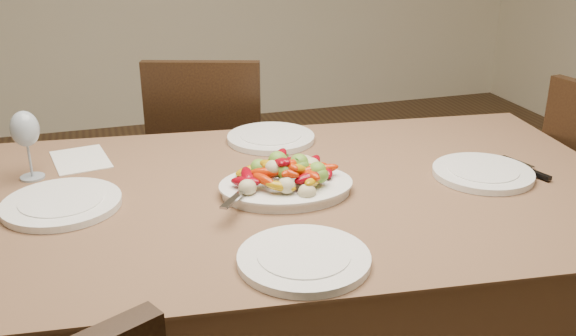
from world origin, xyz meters
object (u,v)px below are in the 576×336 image
at_px(plate_left, 62,204).
at_px(wine_glass, 27,143).
at_px(dining_table, 288,310).
at_px(serving_platter, 286,189).
at_px(plate_near, 304,259).
at_px(chair_far, 212,166).
at_px(plate_far, 271,138).
at_px(plate_right, 483,173).

xyz_separation_m(plate_left, wine_glass, (-0.08, 0.22, 0.09)).
relative_size(dining_table, serving_platter, 5.44).
relative_size(plate_near, wine_glass, 1.38).
height_order(serving_platter, plate_near, serving_platter).
bearing_deg(chair_far, wine_glass, 63.73).
relative_size(serving_platter, plate_far, 1.21).
relative_size(serving_platter, plate_left, 1.16).
distance_m(chair_far, plate_right, 1.18).
distance_m(dining_table, chair_far, 0.92).
bearing_deg(dining_table, serving_platter, -120.46).
xyz_separation_m(serving_platter, wine_glass, (-0.64, 0.30, 0.09)).
distance_m(chair_far, plate_left, 1.04).
xyz_separation_m(plate_right, wine_glass, (-1.20, 0.36, 0.09)).
relative_size(plate_far, wine_glass, 1.36).
xyz_separation_m(chair_far, plate_left, (-0.53, -0.85, 0.29)).
height_order(dining_table, plate_right, plate_right).
height_order(chair_far, plate_near, chair_far).
bearing_deg(dining_table, plate_left, 173.50).
bearing_deg(plate_left, wine_glass, 110.37).
bearing_deg(plate_far, chair_far, 100.50).
height_order(dining_table, plate_far, plate_far).
xyz_separation_m(dining_table, wine_glass, (-0.65, 0.28, 0.48)).
distance_m(dining_table, plate_far, 0.55).
relative_size(chair_far, wine_glass, 4.64).
distance_m(serving_platter, plate_right, 0.56).
distance_m(chair_far, serving_platter, 0.98).
relative_size(dining_table, wine_glass, 8.98).
relative_size(chair_far, plate_left, 3.25).
relative_size(dining_table, chair_far, 1.94).
height_order(chair_far, wine_glass, wine_glass).
bearing_deg(plate_far, serving_platter, -100.13).
distance_m(dining_table, plate_near, 0.54).
bearing_deg(plate_left, plate_right, -7.08).
relative_size(chair_far, plate_right, 3.44).
relative_size(plate_far, plate_near, 0.99).
bearing_deg(plate_left, dining_table, -6.50).
bearing_deg(plate_left, chair_far, 57.91).
bearing_deg(wine_glass, plate_far, 7.78).
xyz_separation_m(chair_far, serving_platter, (0.03, -0.93, 0.30)).
xyz_separation_m(plate_left, plate_near, (0.49, -0.44, 0.00)).
height_order(serving_platter, plate_left, serving_platter).
xyz_separation_m(plate_left, plate_far, (0.63, 0.31, 0.00)).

